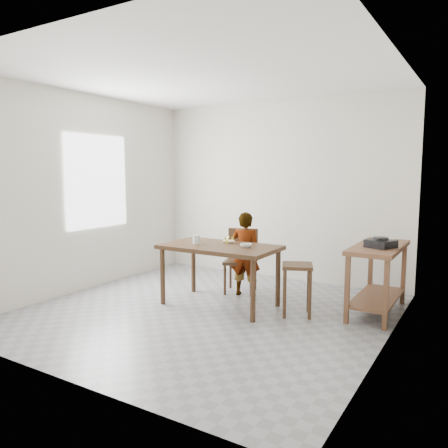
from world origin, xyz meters
The scene contains 17 objects.
floor centered at (0.00, 0.00, -0.02)m, with size 4.00×4.00×0.04m, color gray.
ceiling centered at (0.00, 0.00, 2.72)m, with size 4.00×4.00×0.04m, color white.
wall_back centered at (0.00, 2.02, 1.35)m, with size 4.00×0.04×2.70m, color beige.
wall_front centered at (0.00, -2.02, 1.35)m, with size 4.00×0.04×2.70m, color beige.
wall_left centered at (-2.02, 0.00, 1.35)m, with size 0.04×4.00×2.70m, color beige.
wall_right centered at (2.02, 0.00, 1.35)m, with size 0.04×4.00×2.70m, color beige.
window_pane centered at (-1.97, 0.20, 1.50)m, with size 0.02×1.10×1.30m, color white.
dining_table centered at (0.00, 0.30, 0.38)m, with size 1.40×0.80×0.75m, color #3D2716, non-canonical shape.
prep_counter centered at (1.72, 1.00, 0.40)m, with size 0.50×1.20×0.80m, color brown, non-canonical shape.
child centered at (0.06, 0.84, 0.56)m, with size 0.41×0.27×1.12m, color silver.
dining_chair centered at (-0.07, 0.95, 0.43)m, with size 0.41×0.41×0.86m, color #3D2716, non-canonical shape.
stool centered at (0.95, 0.44, 0.30)m, with size 0.34×0.34×0.60m, color #3D2716, non-canonical shape.
glass_tumbler centered at (-0.30, 0.24, 0.81)m, with size 0.09×0.09×0.11m, color silver.
small_bowl centered at (0.34, 0.33, 0.77)m, with size 0.14×0.14×0.04m, color silver.
banana centered at (0.01, 0.49, 0.78)m, with size 0.17×0.12×0.06m, color #F1C758, non-canonical shape.
serving_bowl centered at (1.75, 1.17, 0.83)m, with size 0.21×0.21×0.05m, color silver.
gas_burner centered at (1.77, 0.85, 0.84)m, with size 0.27×0.27×0.09m, color black.
Camera 1 is at (2.76, -4.15, 1.64)m, focal length 35.00 mm.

